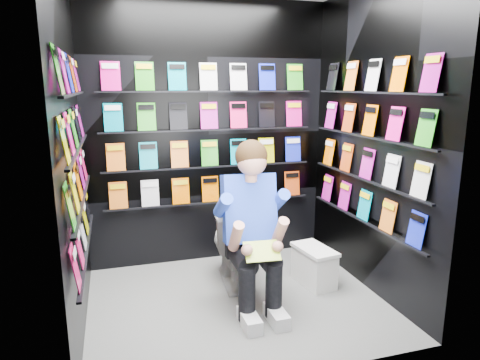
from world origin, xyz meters
name	(u,v)px	position (x,y,z in m)	size (l,w,h in m)	color
floor	(237,302)	(0.00, 0.00, 0.00)	(2.40, 2.40, 0.00)	#5F5F5D
wall_back	(209,135)	(0.00, 1.00, 1.30)	(2.40, 0.04, 2.60)	black
wall_front	(287,173)	(0.00, -1.00, 1.30)	(2.40, 0.04, 2.60)	black
wall_left	(71,156)	(-1.20, 0.00, 1.30)	(0.04, 2.00, 2.60)	black
wall_right	(372,143)	(1.20, 0.00, 1.30)	(0.04, 2.00, 2.60)	black
comics_back	(209,134)	(0.00, 0.97, 1.31)	(2.10, 0.06, 1.37)	#F01D6C
comics_left	(76,155)	(-1.17, 0.00, 1.31)	(0.06, 1.70, 1.37)	#F01D6C
comics_right	(369,142)	(1.17, 0.00, 1.31)	(0.06, 1.70, 1.37)	#F01D6C
toilet	(235,244)	(0.09, 0.38, 0.37)	(0.42, 0.75, 0.73)	white
longbox	(314,267)	(0.77, 0.13, 0.16)	(0.23, 0.42, 0.31)	silver
longbox_lid	(315,249)	(0.77, 0.13, 0.33)	(0.25, 0.44, 0.03)	silver
reader	(248,210)	(0.09, 0.00, 0.80)	(0.56, 0.83, 1.52)	blue
held_comic	(262,251)	(0.09, -0.35, 0.58)	(0.26, 0.01, 0.18)	green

